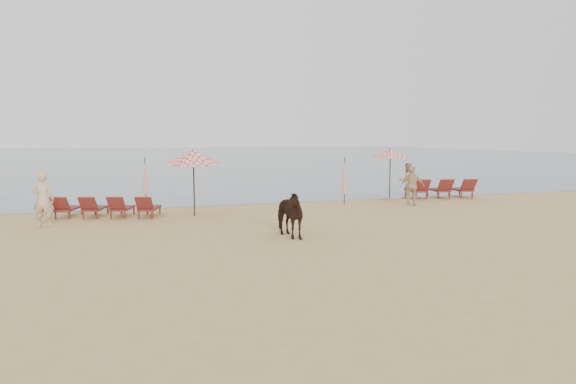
% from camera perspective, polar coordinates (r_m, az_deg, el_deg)
% --- Properties ---
extents(ground, '(120.00, 120.00, 0.00)m').
position_cam_1_polar(ground, '(12.26, 6.92, -7.61)').
color(ground, tan).
rests_on(ground, ground).
extents(sea, '(160.00, 140.00, 0.06)m').
position_cam_1_polar(sea, '(91.04, -13.99, 4.31)').
color(sea, '#51606B').
rests_on(sea, ground).
extents(lounger_cluster_left, '(3.93, 2.49, 0.58)m').
position_cam_1_polar(lounger_cluster_left, '(19.21, -20.64, -1.67)').
color(lounger_cluster_left, maroon).
rests_on(lounger_cluster_left, ground).
extents(lounger_cluster_right, '(3.32, 2.31, 0.67)m').
position_cam_1_polar(lounger_cluster_right, '(25.11, 17.63, 0.38)').
color(lounger_cluster_right, maroon).
rests_on(lounger_cluster_right, ground).
extents(umbrella_open_left_b, '(2.05, 2.09, 2.62)m').
position_cam_1_polar(umbrella_open_left_b, '(18.66, -11.16, 4.13)').
color(umbrella_open_left_b, black).
rests_on(umbrella_open_left_b, ground).
extents(umbrella_open_right, '(2.03, 2.03, 2.47)m').
position_cam_1_polar(umbrella_open_right, '(23.97, 12.04, 4.49)').
color(umbrella_open_right, black).
rests_on(umbrella_open_right, ground).
extents(umbrella_closed_left, '(0.26, 0.26, 2.12)m').
position_cam_1_polar(umbrella_closed_left, '(22.07, -16.56, 1.82)').
color(umbrella_closed_left, black).
rests_on(umbrella_closed_left, ground).
extents(umbrella_closed_right, '(0.26, 0.26, 2.12)m').
position_cam_1_polar(umbrella_closed_right, '(21.52, 6.72, 1.93)').
color(umbrella_closed_right, black).
rests_on(umbrella_closed_right, ground).
extents(cow, '(1.07, 1.80, 1.43)m').
position_cam_1_polar(cow, '(14.38, -0.18, -2.59)').
color(cow, black).
rests_on(cow, ground).
extents(beachgoer_left, '(0.74, 0.54, 1.88)m').
position_cam_1_polar(beachgoer_left, '(17.98, -27.03, -0.75)').
color(beachgoer_left, tan).
rests_on(beachgoer_left, ground).
extents(beachgoer_right_a, '(0.91, 0.74, 1.76)m').
position_cam_1_polar(beachgoer_right_a, '(24.40, 13.93, 1.31)').
color(beachgoer_right_a, tan).
rests_on(beachgoer_right_a, ground).
extents(beachgoer_right_b, '(1.09, 0.93, 1.75)m').
position_cam_1_polar(beachgoer_right_b, '(21.83, 14.51, 0.71)').
color(beachgoer_right_b, tan).
rests_on(beachgoer_right_b, ground).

